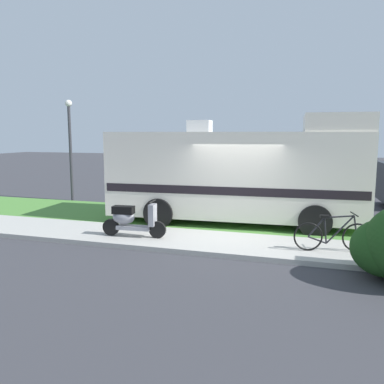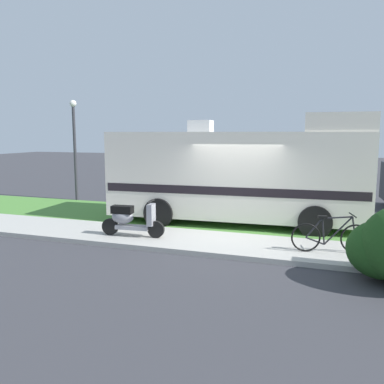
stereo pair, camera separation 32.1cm
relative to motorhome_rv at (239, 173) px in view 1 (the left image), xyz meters
name	(u,v)px [view 1 (the left image)]	position (x,y,z in m)	size (l,w,h in m)	color
ground_plane	(235,235)	(0.17, -1.47, -1.58)	(80.00, 80.00, 0.00)	#38383D
sidewalk	(225,244)	(0.17, -2.67, -1.52)	(24.00, 2.00, 0.12)	#ADAAA3
grass_strip	(244,222)	(0.17, 0.03, -1.54)	(24.00, 3.40, 0.08)	#4C8438
motorhome_rv	(239,173)	(0.00, 0.00, 0.00)	(7.73, 3.05, 3.34)	silver
scooter	(131,219)	(-2.28, -2.93, -1.01)	(1.73, 0.50, 0.97)	black
bicycle	(332,235)	(2.68, -2.76, -1.09)	(1.71, 0.58, 0.89)	black
street_lamp_post	(70,140)	(-7.43, 2.13, 0.94)	(0.28, 0.28, 4.14)	#333338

